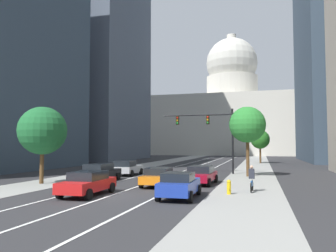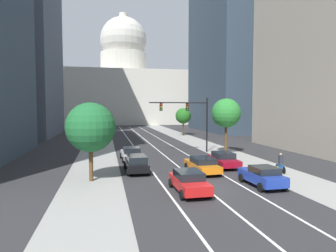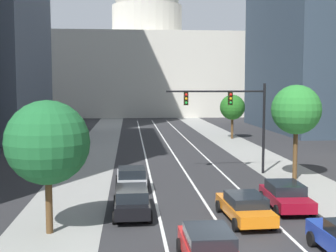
{
  "view_description": "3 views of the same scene",
  "coord_description": "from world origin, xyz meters",
  "px_view_note": "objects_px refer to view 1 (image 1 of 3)",
  "views": [
    {
      "loc": [
        8.76,
        -18.87,
        3.06
      ],
      "look_at": [
        1.45,
        7.56,
        4.62
      ],
      "focal_mm": 35.73,
      "sensor_mm": 36.0,
      "label": 1
    },
    {
      "loc": [
        -6.9,
        -19.74,
        5.73
      ],
      "look_at": [
        1.12,
        18.53,
        3.31
      ],
      "focal_mm": 32.19,
      "sensor_mm": 36.0,
      "label": 2
    },
    {
      "loc": [
        -4.3,
        -16.35,
        6.77
      ],
      "look_at": [
        -1.68,
        14.21,
        3.99
      ],
      "focal_mm": 47.93,
      "sensor_mm": 36.0,
      "label": 3
    }
  ],
  "objects_px": {
    "car_black": "(100,172)",
    "car_blue": "(179,185)",
    "capitol_building": "(232,115)",
    "car_orange": "(159,176)",
    "fire_hydrant": "(229,187)",
    "street_tree_near_right": "(260,139)",
    "car_crimson": "(201,174)",
    "traffic_signal_mast": "(211,128)",
    "cyclist": "(252,179)",
    "street_tree_mid_right": "(247,125)",
    "car_red": "(88,183)",
    "street_tree_near_left": "(42,131)",
    "car_silver": "(127,168)"
  },
  "relations": [
    {
      "from": "street_tree_mid_right",
      "to": "street_tree_near_right",
      "type": "distance_m",
      "value": 24.96
    },
    {
      "from": "fire_hydrant",
      "to": "street_tree_mid_right",
      "type": "relative_size",
      "value": 0.13
    },
    {
      "from": "car_red",
      "to": "car_silver",
      "type": "height_order",
      "value": "car_silver"
    },
    {
      "from": "car_silver",
      "to": "street_tree_near_left",
      "type": "height_order",
      "value": "street_tree_near_left"
    },
    {
      "from": "capitol_building",
      "to": "car_orange",
      "type": "xyz_separation_m",
      "value": [
        1.41,
        -86.52,
        -11.99
      ]
    },
    {
      "from": "car_crimson",
      "to": "car_black",
      "type": "xyz_separation_m",
      "value": [
        -8.45,
        -0.47,
        0.04
      ]
    },
    {
      "from": "street_tree_mid_right",
      "to": "street_tree_near_left",
      "type": "bearing_deg",
      "value": -145.88
    },
    {
      "from": "fire_hydrant",
      "to": "street_tree_near_right",
      "type": "bearing_deg",
      "value": 87.11
    },
    {
      "from": "car_blue",
      "to": "street_tree_near_left",
      "type": "bearing_deg",
      "value": 70.05
    },
    {
      "from": "capitol_building",
      "to": "car_red",
      "type": "bearing_deg",
      "value": -90.88
    },
    {
      "from": "fire_hydrant",
      "to": "cyclist",
      "type": "xyz_separation_m",
      "value": [
        1.34,
        1.59,
        0.39
      ]
    },
    {
      "from": "car_crimson",
      "to": "street_tree_mid_right",
      "type": "height_order",
      "value": "street_tree_mid_right"
    },
    {
      "from": "street_tree_mid_right",
      "to": "car_red",
      "type": "bearing_deg",
      "value": -120.68
    },
    {
      "from": "traffic_signal_mast",
      "to": "street_tree_mid_right",
      "type": "xyz_separation_m",
      "value": [
        3.95,
        -2.38,
        0.12
      ]
    },
    {
      "from": "capitol_building",
      "to": "street_tree_near_right",
      "type": "distance_m",
      "value": 53.59
    },
    {
      "from": "street_tree_mid_right",
      "to": "cyclist",
      "type": "bearing_deg",
      "value": -86.7
    },
    {
      "from": "traffic_signal_mast",
      "to": "cyclist",
      "type": "distance_m",
      "value": 14.54
    },
    {
      "from": "car_red",
      "to": "street_tree_mid_right",
      "type": "height_order",
      "value": "street_tree_mid_right"
    },
    {
      "from": "car_silver",
      "to": "cyclist",
      "type": "bearing_deg",
      "value": -126.76
    },
    {
      "from": "fire_hydrant",
      "to": "street_tree_near_right",
      "type": "distance_m",
      "value": 37.53
    },
    {
      "from": "car_black",
      "to": "fire_hydrant",
      "type": "bearing_deg",
      "value": -112.84
    },
    {
      "from": "car_orange",
      "to": "car_blue",
      "type": "relative_size",
      "value": 1.15
    },
    {
      "from": "car_red",
      "to": "car_black",
      "type": "relative_size",
      "value": 0.95
    },
    {
      "from": "car_black",
      "to": "car_silver",
      "type": "relative_size",
      "value": 1.15
    },
    {
      "from": "car_orange",
      "to": "cyclist",
      "type": "xyz_separation_m",
      "value": [
        6.76,
        -1.37,
        0.13
      ]
    },
    {
      "from": "capitol_building",
      "to": "fire_hydrant",
      "type": "relative_size",
      "value": 54.45
    },
    {
      "from": "street_tree_near_right",
      "to": "traffic_signal_mast",
      "type": "bearing_deg",
      "value": -102.79
    },
    {
      "from": "car_blue",
      "to": "capitol_building",
      "type": "bearing_deg",
      "value": 1.46
    },
    {
      "from": "car_blue",
      "to": "car_silver",
      "type": "bearing_deg",
      "value": 32.57
    },
    {
      "from": "car_orange",
      "to": "fire_hydrant",
      "type": "relative_size",
      "value": 5.3
    },
    {
      "from": "car_orange",
      "to": "car_black",
      "type": "xyz_separation_m",
      "value": [
        -5.64,
        1.53,
        0.07
      ]
    },
    {
      "from": "car_black",
      "to": "fire_hydrant",
      "type": "distance_m",
      "value": 11.94
    },
    {
      "from": "car_blue",
      "to": "street_tree_near_right",
      "type": "distance_m",
      "value": 40.0
    },
    {
      "from": "capitol_building",
      "to": "cyclist",
      "type": "distance_m",
      "value": 89.06
    },
    {
      "from": "car_black",
      "to": "car_crimson",
      "type": "bearing_deg",
      "value": -87.56
    },
    {
      "from": "car_blue",
      "to": "street_tree_near_left",
      "type": "relative_size",
      "value": 0.69
    },
    {
      "from": "car_black",
      "to": "car_blue",
      "type": "relative_size",
      "value": 1.14
    },
    {
      "from": "car_red",
      "to": "fire_hydrant",
      "type": "height_order",
      "value": "car_red"
    },
    {
      "from": "car_black",
      "to": "traffic_signal_mast",
      "type": "bearing_deg",
      "value": -38.01
    },
    {
      "from": "car_crimson",
      "to": "traffic_signal_mast",
      "type": "distance_m",
      "value": 10.69
    },
    {
      "from": "car_black",
      "to": "cyclist",
      "type": "bearing_deg",
      "value": -103.91
    },
    {
      "from": "car_crimson",
      "to": "car_red",
      "type": "bearing_deg",
      "value": 145.97
    },
    {
      "from": "car_orange",
      "to": "car_blue",
      "type": "height_order",
      "value": "car_blue"
    },
    {
      "from": "capitol_building",
      "to": "car_blue",
      "type": "xyz_separation_m",
      "value": [
        4.23,
        -91.77,
        -11.94
      ]
    },
    {
      "from": "car_crimson",
      "to": "fire_hydrant",
      "type": "height_order",
      "value": "car_crimson"
    },
    {
      "from": "traffic_signal_mast",
      "to": "fire_hydrant",
      "type": "relative_size",
      "value": 8.36
    },
    {
      "from": "traffic_signal_mast",
      "to": "capitol_building",
      "type": "bearing_deg",
      "value": 92.76
    },
    {
      "from": "capitol_building",
      "to": "traffic_signal_mast",
      "type": "relative_size",
      "value": 6.51
    },
    {
      "from": "car_red",
      "to": "car_orange",
      "type": "distance_m",
      "value": 6.32
    },
    {
      "from": "street_tree_near_right",
      "to": "street_tree_near_left",
      "type": "bearing_deg",
      "value": -115.26
    }
  ]
}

